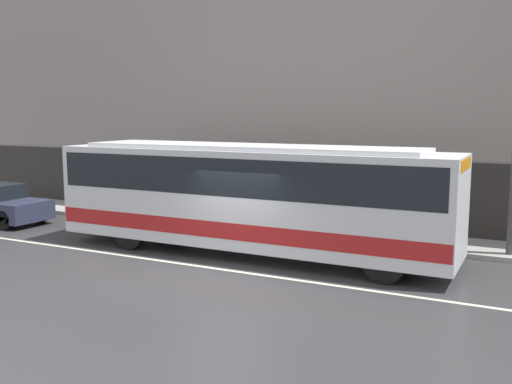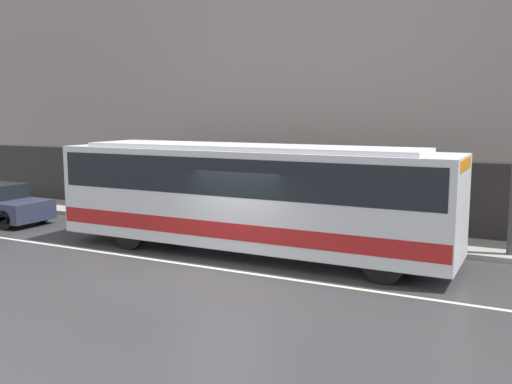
# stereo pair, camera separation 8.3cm
# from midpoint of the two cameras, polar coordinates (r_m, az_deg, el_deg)

# --- Properties ---
(ground_plane) EXTENTS (60.00, 60.00, 0.00)m
(ground_plane) POSITION_cam_midpoint_polar(r_m,az_deg,el_deg) (14.87, -3.10, -7.82)
(ground_plane) COLOR #38383A
(sidewalk) EXTENTS (60.00, 2.26, 0.15)m
(sidewalk) POSITION_cam_midpoint_polar(r_m,az_deg,el_deg) (19.34, 4.51, -3.91)
(sidewalk) COLOR #A09E99
(sidewalk) RESTS_ON ground_plane
(building_facade) EXTENTS (60.00, 0.35, 10.01)m
(building_facade) POSITION_cam_midpoint_polar(r_m,az_deg,el_deg) (20.13, 6.05, 10.14)
(building_facade) COLOR gray
(building_facade) RESTS_ON ground_plane
(lane_stripe) EXTENTS (54.00, 0.14, 0.01)m
(lane_stripe) POSITION_cam_midpoint_polar(r_m,az_deg,el_deg) (14.87, -3.10, -7.81)
(lane_stripe) COLOR beige
(lane_stripe) RESTS_ON ground_plane
(transit_bus) EXTENTS (11.65, 2.47, 3.14)m
(transit_bus) POSITION_cam_midpoint_polar(r_m,az_deg,el_deg) (16.19, -0.95, -0.11)
(transit_bus) COLOR silver
(transit_bus) RESTS_ON ground_plane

